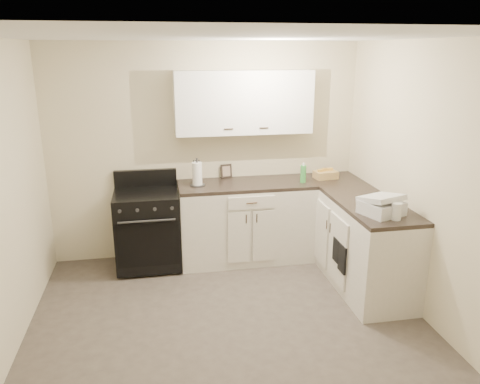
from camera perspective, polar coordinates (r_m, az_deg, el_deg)
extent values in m
plane|color=#473F38|center=(4.34, -1.03, -16.69)|extent=(3.60, 3.60, 0.00)
plane|color=white|center=(3.62, -1.25, 18.45)|extent=(3.60, 3.60, 0.00)
plane|color=beige|center=(5.52, -4.21, 4.83)|extent=(3.60, 0.00, 3.60)
plane|color=beige|center=(4.44, 22.42, 0.58)|extent=(0.00, 3.60, 3.60)
plane|color=beige|center=(2.19, 6.89, -15.02)|extent=(3.60, 0.00, 3.60)
cube|color=silver|center=(5.52, 0.72, -3.77)|extent=(1.55, 0.60, 0.90)
cube|color=silver|center=(5.26, 13.75, -5.37)|extent=(0.60, 1.90, 0.90)
cube|color=black|center=(5.38, 0.74, 0.92)|extent=(1.55, 0.60, 0.04)
cube|color=black|center=(5.11, 14.11, -0.48)|extent=(0.60, 1.90, 0.04)
cube|color=white|center=(5.34, 0.45, 10.89)|extent=(1.55, 0.30, 0.70)
cube|color=black|center=(5.41, -11.15, -4.47)|extent=(0.71, 0.61, 0.86)
cube|color=tan|center=(5.33, -5.31, 1.96)|extent=(0.09, 0.09, 0.19)
cylinder|color=white|center=(5.26, -5.24, 2.20)|extent=(0.11, 0.11, 0.26)
cylinder|color=green|center=(5.41, 7.71, 2.19)|extent=(0.07, 0.07, 0.20)
cube|color=black|center=(5.56, -1.68, 2.57)|extent=(0.14, 0.06, 0.17)
cube|color=tan|center=(5.64, 10.40, 2.08)|extent=(0.28, 0.21, 0.09)
cube|color=silver|center=(4.53, 16.86, -1.84)|extent=(0.42, 0.41, 0.12)
cylinder|color=silver|center=(4.42, 18.53, -2.24)|extent=(0.10, 0.10, 0.16)
cube|color=black|center=(4.77, 12.35, -7.95)|extent=(0.02, 0.16, 0.28)
cube|color=black|center=(4.90, 11.64, -6.95)|extent=(0.02, 0.14, 0.25)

